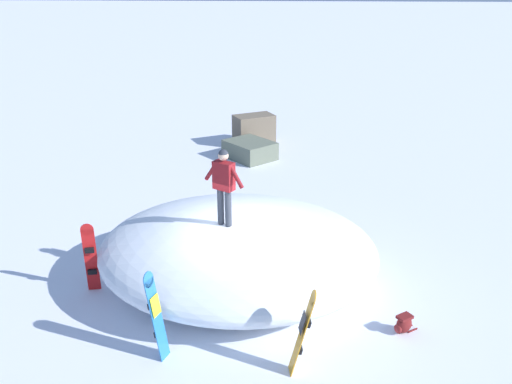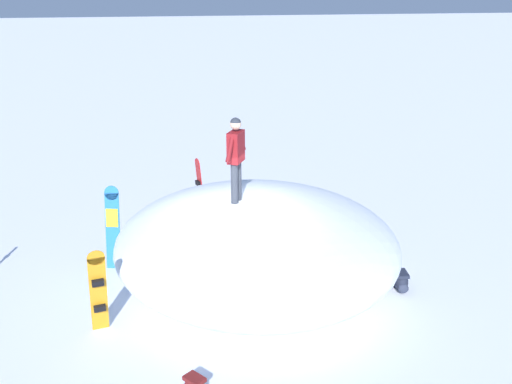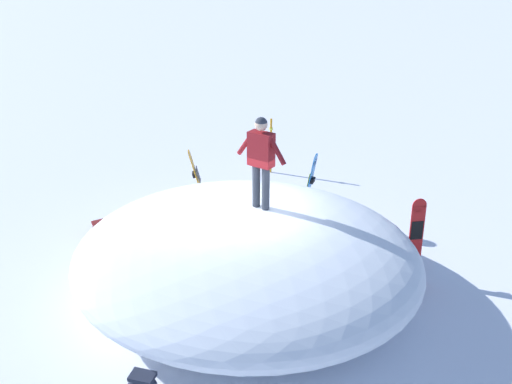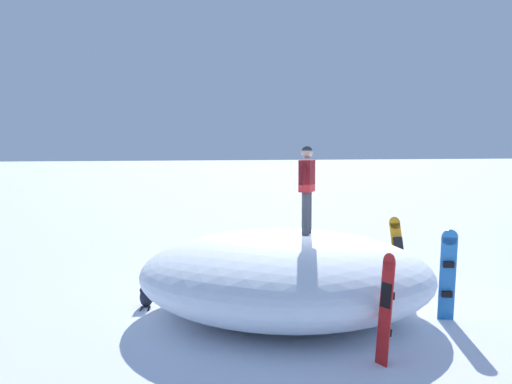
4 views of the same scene
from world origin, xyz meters
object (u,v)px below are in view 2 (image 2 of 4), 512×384
Objects in this scene: snowboard_secondary_upright at (200,190)px; backpack_far at (401,281)px; snowboard_tertiary_upright at (98,290)px; snowboarder_standing at (236,152)px; snowboard_primary_upright at (113,226)px.

snowboard_secondary_upright reaches higher than backpack_far.
snowboard_secondary_upright is 5.42m from backpack_far.
snowboard_tertiary_upright reaches higher than backpack_far.
backpack_far is (4.34, 3.18, -0.65)m from snowboard_secondary_upright.
snowboarder_standing reaches higher than snowboard_primary_upright.
snowboarder_standing reaches higher than backpack_far.
snowboard_primary_upright is at bearing -114.83° from backpack_far.
backpack_far is at bearing 62.95° from snowboarder_standing.
snowboard_primary_upright is 1.04× the size of snowboard_secondary_upright.
snowboard_tertiary_upright is 5.58m from backpack_far.
snowboard_primary_upright is at bearing -47.69° from snowboard_secondary_upright.
snowboard_primary_upright is (-0.97, -2.39, -1.65)m from snowboarder_standing.
snowboard_secondary_upright is at bearing -143.80° from backpack_far.
snowboarder_standing is 3.99m from backpack_far.
snowboard_secondary_upright is (-2.87, -0.30, -1.69)m from snowboarder_standing.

